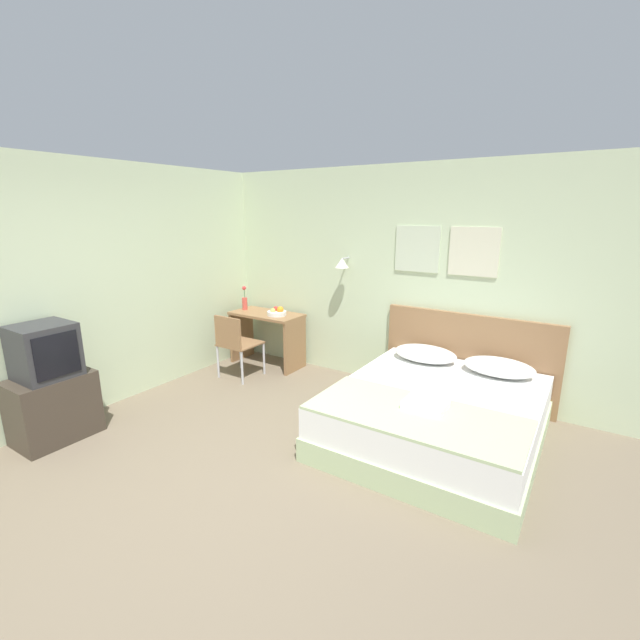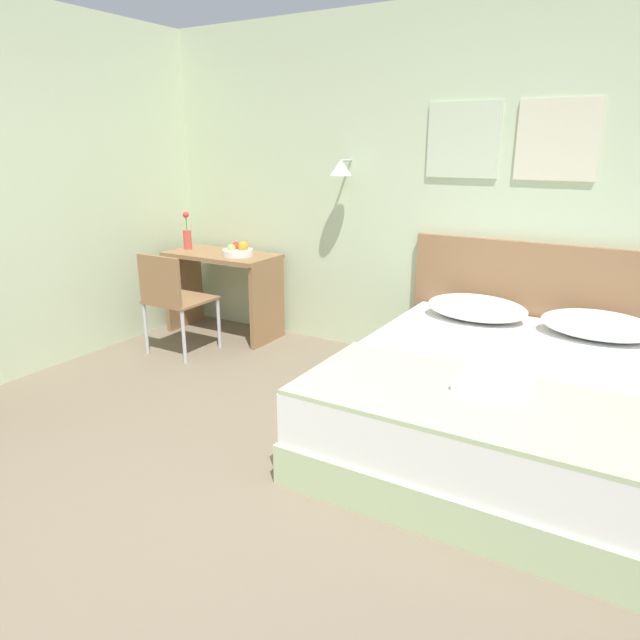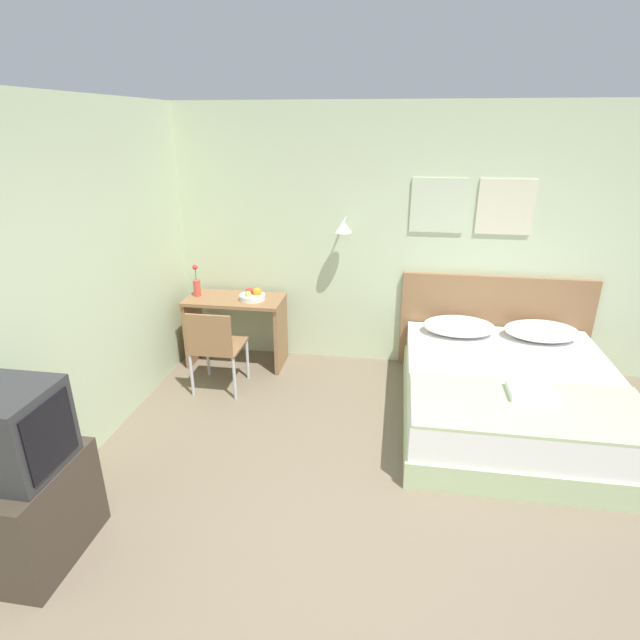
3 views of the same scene
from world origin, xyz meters
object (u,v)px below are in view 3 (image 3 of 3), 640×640
Objects in this scene: fruit_bowl at (252,296)px; desk at (236,319)px; pillow_right at (541,331)px; headboard at (494,324)px; throw_blanket at (530,406)px; bed at (510,397)px; tv_stand at (34,512)px; pillow_left at (459,326)px; folded_towel_near_foot at (532,392)px; flower_vase at (197,285)px; television at (12,431)px; desk_chair at (215,344)px.

desk is at bearing 174.80° from fruit_bowl.
headboard is at bearing 141.78° from pillow_right.
desk reaches higher than throw_blanket.
desk is 3.85× the size of fruit_bowl.
bed is 7.76× the size of fruit_bowl.
tv_stand is at bearing -102.35° from fruit_bowl.
tv_stand is (-2.68, -2.68, -0.27)m from pillow_left.
tv_stand is (-3.10, -1.49, -0.24)m from folded_towel_near_foot.
flower_vase is (-0.61, 0.03, 0.08)m from fruit_bowl.
headboard is at bearing 5.26° from flower_vase.
tv_stand is at bearing -154.37° from folded_towel_near_foot.
throw_blanket is at bearing -23.70° from flower_vase.
headboard is at bearing 91.49° from folded_towel_near_foot.
fruit_bowl is (-2.48, 0.74, 0.54)m from bed.
tv_stand is (-3.06, -1.94, 0.07)m from bed.
headboard reaches higher than pillow_left.
fruit_bowl is (-2.52, 1.19, 0.24)m from folded_towel_near_foot.
throw_blanket is 3.39m from flower_vase.
tv_stand is at bearing -147.71° from bed.
throw_blanket is 0.15m from folded_towel_near_foot.
television reaches higher than pillow_left.
headboard is 2.51m from fruit_bowl.
throw_blanket is at bearing -90.00° from headboard.
bed is 0.90m from pillow_left.
bed is at bearing -117.55° from pillow_right.
pillow_right is at bearing -0.35° from flower_vase.
throw_blanket is at bearing -14.82° from desk_chair.
folded_towel_near_foot is (0.43, -1.19, -0.03)m from pillow_left.
desk is at bearing 81.95° from television.
folded_towel_near_foot is at bearing -85.05° from bed.
throw_blanket is 3.00m from desk.
bed is at bearing -2.55° from desk_chair.
television reaches higher than folded_towel_near_foot.
bed is 1.08m from headboard.
flower_vase reaches higher than pillow_right.
pillow_right is 2.87m from fruit_bowl.
folded_towel_near_foot is 0.40× the size of desk_chair.
desk is at bearing 89.77° from desk_chair.
throw_blanket is 3.35m from tv_stand.
desk_chair is (-0.00, -0.64, -0.00)m from desk.
flower_vase reaches higher than pillow_left.
desk is at bearing 164.25° from bed.
pillow_left is (-0.39, -0.30, 0.07)m from headboard.
throw_blanket is at bearing -28.18° from fruit_bowl.
fruit_bowl is (-2.86, -0.01, 0.21)m from pillow_right.
desk_chair is 3.22× the size of fruit_bowl.
desk_chair is (-2.29, -0.62, -0.08)m from pillow_left.
folded_towel_near_foot is (-0.35, -1.19, -0.03)m from pillow_right.
bed is 2.80m from desk.
pillow_left is (-0.39, 0.74, 0.33)m from bed.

